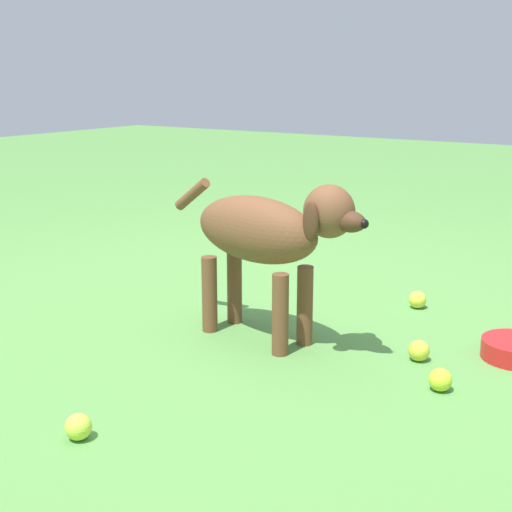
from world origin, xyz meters
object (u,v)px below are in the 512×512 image
object	(u,v)px
dog	(267,234)
tennis_ball_0	(419,351)
tennis_ball_3	(440,380)
tennis_ball_1	(418,300)
tennis_ball_2	(78,427)

from	to	relation	value
dog	tennis_ball_0	distance (m)	0.60
tennis_ball_3	tennis_ball_1	bearing A→B (deg)	116.37
dog	tennis_ball_1	distance (m)	0.75
dog	tennis_ball_3	size ratio (longest dim) A/B	12.20
tennis_ball_1	tennis_ball_2	world-z (taller)	same
tennis_ball_0	tennis_ball_2	xyz separation A→B (m)	(-0.50, -0.93, 0.00)
tennis_ball_1	tennis_ball_3	xyz separation A→B (m)	(0.33, -0.66, 0.00)
tennis_ball_0	tennis_ball_3	distance (m)	0.22
dog	tennis_ball_3	distance (m)	0.70
tennis_ball_0	tennis_ball_1	world-z (taller)	same
dog	tennis_ball_2	size ratio (longest dim) A/B	12.20
tennis_ball_1	tennis_ball_2	size ratio (longest dim) A/B	1.00
tennis_ball_1	tennis_ball_3	distance (m)	0.74
dog	tennis_ball_2	distance (m)	0.88
dog	tennis_ball_0	bearing A→B (deg)	22.13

